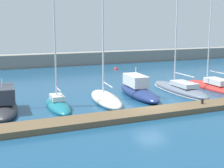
{
  "coord_description": "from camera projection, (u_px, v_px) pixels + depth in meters",
  "views": [
    {
      "loc": [
        -13.45,
        -22.41,
        6.99
      ],
      "look_at": [
        -1.62,
        4.34,
        1.58
      ],
      "focal_mm": 51.86,
      "sensor_mm": 36.0,
      "label": 1
    }
  ],
  "objects": [
    {
      "name": "ground_plane",
      "position": [
        151.0,
        110.0,
        26.78
      ],
      "size": [
        120.0,
        120.0,
        0.0
      ],
      "primitive_type": "plane",
      "color": "navy"
    },
    {
      "name": "dock_pier",
      "position": [
        160.0,
        112.0,
        25.48
      ],
      "size": [
        36.8,
        2.23,
        0.43
      ],
      "primitive_type": "cube",
      "color": "brown",
      "rests_on": "ground_plane"
    },
    {
      "name": "breakwater_seawall",
      "position": [
        55.0,
        59.0,
        55.32
      ],
      "size": [
        108.0,
        3.25,
        2.14
      ],
      "primitive_type": "cube",
      "color": "gray",
      "rests_on": "ground_plane"
    },
    {
      "name": "motorboat_charcoal_second",
      "position": [
        3.0,
        104.0,
        26.27
      ],
      "size": [
        2.79,
        7.62,
        3.09
      ],
      "rotation": [
        0.0,
        0.0,
        1.49
      ],
      "color": "#2D2D33",
      "rests_on": "ground_plane"
    },
    {
      "name": "sailboat_teal_third",
      "position": [
        58.0,
        104.0,
        27.53
      ],
      "size": [
        2.05,
        6.2,
        11.01
      ],
      "rotation": [
        0.0,
        0.0,
        1.52
      ],
      "color": "#19707F",
      "rests_on": "ground_plane"
    },
    {
      "name": "sailboat_ivory_fourth",
      "position": [
        106.0,
        98.0,
        29.36
      ],
      "size": [
        3.01,
        7.36,
        11.24
      ],
      "rotation": [
        0.0,
        0.0,
        1.45
      ],
      "color": "silver",
      "rests_on": "ground_plane"
    },
    {
      "name": "motorboat_navy_fifth",
      "position": [
        138.0,
        90.0,
        31.88
      ],
      "size": [
        3.04,
        8.41,
        3.02
      ],
      "rotation": [
        0.0,
        0.0,
        1.46
      ],
      "color": "navy",
      "rests_on": "ground_plane"
    },
    {
      "name": "sailboat_slate_sixth",
      "position": [
        179.0,
        88.0,
        33.99
      ],
      "size": [
        2.8,
        9.79,
        14.86
      ],
      "rotation": [
        0.0,
        0.0,
        1.53
      ],
      "color": "slate",
      "rests_on": "ground_plane"
    },
    {
      "name": "sailboat_red_seventh",
      "position": [
        214.0,
        86.0,
        35.64
      ],
      "size": [
        2.81,
        9.25,
        17.27
      ],
      "rotation": [
        0.0,
        0.0,
        1.52
      ],
      "color": "#B72D28",
      "rests_on": "ground_plane"
    },
    {
      "name": "mooring_buoy_red",
      "position": [
        116.0,
        69.0,
        50.8
      ],
      "size": [
        0.66,
        0.66,
        0.66
      ],
      "primitive_type": "sphere",
      "color": "red",
      "rests_on": "ground_plane"
    },
    {
      "name": "dock_bollard",
      "position": [
        202.0,
        101.0,
        27.04
      ],
      "size": [
        0.2,
        0.2,
        0.44
      ],
      "primitive_type": "cylinder",
      "color": "black",
      "rests_on": "dock_pier"
    }
  ]
}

